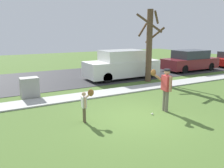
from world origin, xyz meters
TOP-DOWN VIEW (x-y plane):
  - ground_plane at (0.00, 3.50)m, footprint 48.00×48.00m
  - sidewalk_strip at (0.00, 3.60)m, footprint 36.00×1.20m
  - road_surface at (0.00, 8.60)m, footprint 36.00×6.80m
  - person_adult at (1.32, 0.07)m, footprint 0.67×0.70m
  - person_child at (-1.82, 0.53)m, footprint 0.52×0.40m
  - baseball at (0.64, -0.04)m, footprint 0.07×0.07m
  - utility_cabinet at (-3.02, 4.59)m, footprint 0.83×0.58m
  - street_tree_near at (4.25, 4.94)m, footprint 1.84×1.88m
  - parked_van_white at (3.26, 6.57)m, footprint 5.00×1.95m
  - parked_suv_maroon at (9.79, 6.69)m, footprint 4.70×1.90m

SIDE VIEW (x-z plane):
  - ground_plane at x=0.00m, z-range 0.00..0.00m
  - road_surface at x=0.00m, z-range 0.00..0.02m
  - sidewalk_strip at x=0.00m, z-range 0.00..0.06m
  - baseball at x=0.64m, z-range 0.00..0.07m
  - utility_cabinet at x=-3.02m, z-range 0.00..0.99m
  - person_child at x=-1.82m, z-range 0.16..1.29m
  - parked_suv_maroon at x=9.79m, z-range -0.02..1.60m
  - parked_van_white at x=3.26m, z-range -0.04..1.84m
  - person_adult at x=1.32m, z-range 0.21..1.91m
  - street_tree_near at x=4.25m, z-range 0.16..4.57m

